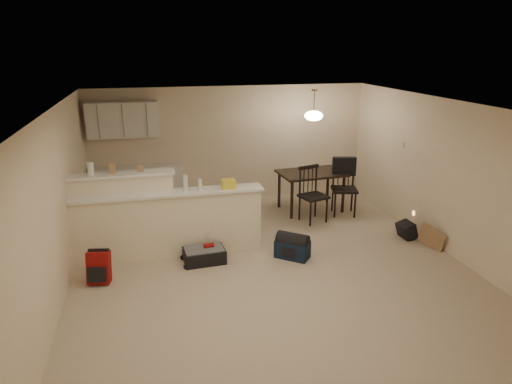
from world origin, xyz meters
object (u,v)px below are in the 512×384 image
object	(u,v)px
dining_table	(311,177)
dining_chair_far	(344,188)
red_backpack	(99,267)
suitcase	(204,256)
black_daypack	(407,230)
navy_duffel	(292,249)
dining_chair_near	(314,195)
pendant_lamp	(314,115)

from	to	relation	value
dining_table	dining_chair_far	size ratio (longest dim) A/B	1.22
dining_table	red_backpack	size ratio (longest dim) A/B	2.93
suitcase	black_daypack	xyz separation A→B (m)	(3.66, 0.11, 0.03)
dining_chair_far	navy_duffel	world-z (taller)	dining_chair_far
red_backpack	dining_chair_near	bearing A→B (deg)	32.46
navy_duffel	black_daypack	distance (m)	2.26
dining_table	red_backpack	bearing A→B (deg)	-156.17
pendant_lamp	black_daypack	bearing A→B (deg)	-56.70
dining_chair_near	suitcase	xyz separation A→B (m)	(-2.30, -1.26, -0.44)
dining_chair_far	black_daypack	bearing A→B (deg)	-50.87
pendant_lamp	dining_chair_near	bearing A→B (deg)	-105.62
dining_table	black_daypack	distance (m)	2.23
dining_table	pendant_lamp	size ratio (longest dim) A/B	2.23
suitcase	navy_duffel	world-z (taller)	navy_duffel
pendant_lamp	dining_chair_near	world-z (taller)	pendant_lamp
pendant_lamp	red_backpack	world-z (taller)	pendant_lamp
dining_table	dining_chair_near	xyz separation A→B (m)	(-0.18, -0.64, -0.17)
dining_table	navy_duffel	xyz separation A→B (m)	(-1.06, -2.08, -0.58)
suitcase	red_backpack	bearing A→B (deg)	-173.32
suitcase	pendant_lamp	bearing A→B (deg)	33.50
navy_duffel	dining_chair_near	bearing A→B (deg)	98.12
black_daypack	red_backpack	bearing A→B (deg)	92.25
dining_table	black_daypack	bearing A→B (deg)	-61.35
red_backpack	navy_duffel	distance (m)	3.00
pendant_lamp	dining_chair_far	size ratio (longest dim) A/B	0.55
pendant_lamp	black_daypack	xyz separation A→B (m)	(1.18, -1.80, -1.85)
pendant_lamp	dining_chair_far	distance (m)	1.59
dining_chair_far	red_backpack	xyz separation A→B (m)	(-4.62, -1.79, -0.33)
dining_chair_near	suitcase	distance (m)	2.66
dining_chair_far	red_backpack	distance (m)	4.96
navy_duffel	suitcase	bearing A→B (deg)	-147.48
suitcase	black_daypack	distance (m)	3.67
dining_chair_near	black_daypack	xyz separation A→B (m)	(1.36, -1.16, -0.41)
dining_chair_far	black_daypack	size ratio (longest dim) A/B	3.49
navy_duffel	dining_chair_far	bearing A→B (deg)	85.36
dining_chair_far	suitcase	bearing A→B (deg)	-138.81
dining_table	suitcase	distance (m)	3.19
pendant_lamp	dining_table	bearing A→B (deg)	45.00
pendant_lamp	dining_chair_far	xyz separation A→B (m)	(0.56, -0.41, -1.42)
dining_table	suitcase	bearing A→B (deg)	-147.17
black_daypack	suitcase	bearing A→B (deg)	89.51
suitcase	navy_duffel	bearing A→B (deg)	-11.08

